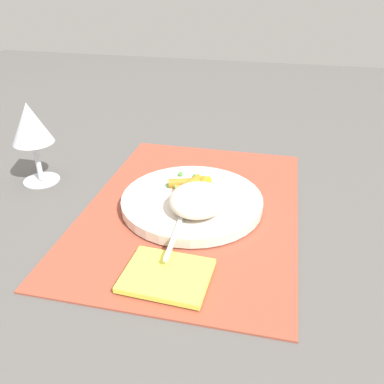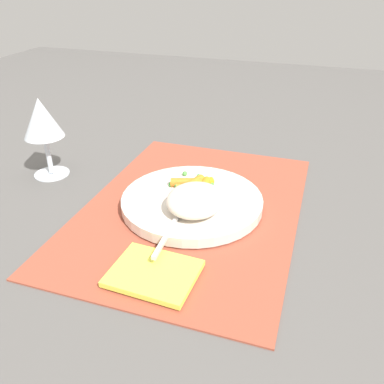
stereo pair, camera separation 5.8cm
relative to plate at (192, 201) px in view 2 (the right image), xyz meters
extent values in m
plane|color=#565451|center=(0.00, 0.00, -0.01)|extent=(2.40, 2.40, 0.00)
cube|color=#9E4733|center=(0.00, 0.00, -0.01)|extent=(0.50, 0.36, 0.01)
cylinder|color=silver|center=(0.00, 0.00, 0.00)|extent=(0.24, 0.24, 0.02)
ellipsoid|color=beige|center=(-0.04, -0.02, 0.03)|extent=(0.10, 0.09, 0.04)
cylinder|color=orange|center=(0.03, 0.02, 0.02)|extent=(0.03, 0.06, 0.02)
cylinder|color=orange|center=(0.01, 0.01, 0.02)|extent=(0.02, 0.04, 0.02)
cylinder|color=orange|center=(0.03, -0.01, 0.02)|extent=(0.04, 0.02, 0.02)
cylinder|color=orange|center=(0.03, 0.01, 0.02)|extent=(0.06, 0.03, 0.02)
cylinder|color=orange|center=(0.04, -0.01, 0.02)|extent=(0.04, 0.03, 0.01)
sphere|color=#579541|center=(-0.01, -0.01, 0.01)|extent=(0.01, 0.01, 0.01)
sphere|color=green|center=(0.02, 0.05, 0.01)|extent=(0.01, 0.01, 0.01)
sphere|color=#529333|center=(-0.01, -0.03, 0.01)|extent=(0.01, 0.01, 0.01)
sphere|color=#4B9E40|center=(0.07, 0.04, 0.01)|extent=(0.01, 0.01, 0.01)
sphere|color=green|center=(0.05, -0.02, 0.01)|extent=(0.01, 0.01, 0.01)
sphere|color=#499142|center=(0.01, 0.01, 0.01)|extent=(0.01, 0.01, 0.01)
sphere|color=green|center=(0.02, 0.05, 0.01)|extent=(0.01, 0.01, 0.01)
sphere|color=#51B742|center=(0.03, 0.00, 0.01)|extent=(0.01, 0.01, 0.01)
sphere|color=green|center=(0.07, 0.01, 0.01)|extent=(0.01, 0.01, 0.01)
sphere|color=#54AC3E|center=(0.02, 0.00, 0.01)|extent=(0.01, 0.01, 0.01)
sphere|color=#3E9242|center=(0.02, 0.04, 0.01)|extent=(0.01, 0.01, 0.01)
sphere|color=#52B43B|center=(0.06, -0.01, 0.01)|extent=(0.01, 0.01, 0.01)
cube|color=silver|center=(0.02, 0.00, 0.01)|extent=(0.05, 0.02, 0.01)
cube|color=silver|center=(-0.09, 0.00, 0.01)|extent=(0.17, 0.01, 0.01)
cylinder|color=silver|center=(0.04, 0.31, -0.01)|extent=(0.07, 0.07, 0.00)
cylinder|color=silver|center=(0.04, 0.31, 0.03)|extent=(0.01, 0.01, 0.08)
cone|color=silver|center=(0.04, 0.31, 0.10)|extent=(0.08, 0.08, 0.08)
cube|color=#EAE54C|center=(-0.19, -0.01, 0.00)|extent=(0.10, 0.12, 0.01)
camera|label=1|loc=(-0.58, -0.13, 0.36)|focal=37.87mm
camera|label=2|loc=(-0.56, -0.19, 0.36)|focal=37.87mm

